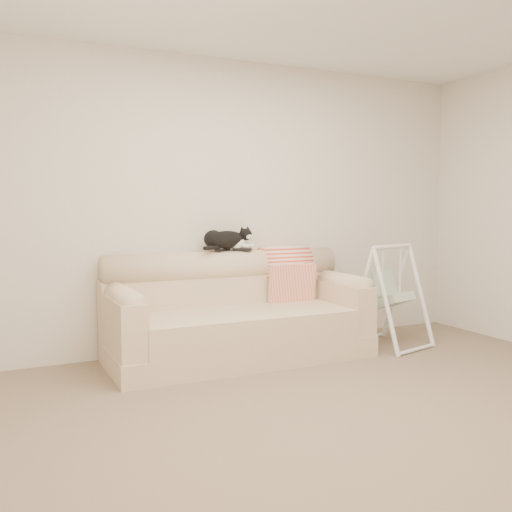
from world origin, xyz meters
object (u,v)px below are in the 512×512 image
(sofa, at_px, (236,316))
(remote_a, at_px, (222,250))
(baby_swing, at_px, (390,295))
(tuxedo_cat, at_px, (227,239))
(remote_b, at_px, (242,249))

(sofa, xyz_separation_m, remote_a, (-0.02, 0.25, 0.56))
(baby_swing, bearing_deg, tuxedo_cat, 161.03)
(remote_b, distance_m, tuxedo_cat, 0.17)
(sofa, height_order, remote_a, remote_a)
(sofa, relative_size, tuxedo_cat, 4.14)
(remote_a, bearing_deg, remote_b, -11.27)
(remote_a, bearing_deg, baby_swing, -18.85)
(sofa, bearing_deg, remote_b, 54.16)
(remote_a, height_order, remote_b, remote_a)
(sofa, height_order, remote_b, remote_b)
(remote_b, bearing_deg, sofa, -125.84)
(baby_swing, bearing_deg, remote_b, 160.16)
(remote_a, distance_m, tuxedo_cat, 0.10)
(remote_a, height_order, tuxedo_cat, tuxedo_cat)
(tuxedo_cat, relative_size, baby_swing, 0.56)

